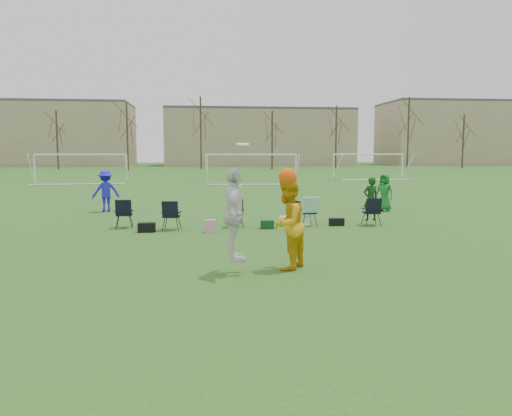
{
  "coord_description": "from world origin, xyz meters",
  "views": [
    {
      "loc": [
        -0.24,
        -8.8,
        2.51
      ],
      "look_at": [
        1.04,
        2.55,
        1.25
      ],
      "focal_mm": 35.0,
      "sensor_mm": 36.0,
      "label": 1
    }
  ],
  "objects": [
    {
      "name": "ground",
      "position": [
        0.0,
        0.0,
        0.0
      ],
      "size": [
        260.0,
        260.0,
        0.0
      ],
      "primitive_type": "plane",
      "color": "#29571B",
      "rests_on": "ground"
    },
    {
      "name": "fielder_blue",
      "position": [
        -4.27,
        13.14,
        0.9
      ],
      "size": [
        1.32,
        1.05,
        1.79
      ],
      "primitive_type": "imported",
      "rotation": [
        0.0,
        0.0,
        3.52
      ],
      "color": "#1D1CD5",
      "rests_on": "ground"
    },
    {
      "name": "fielder_green_far",
      "position": [
        7.72,
        11.99,
        0.82
      ],
      "size": [
        0.93,
        0.93,
        1.63
      ],
      "primitive_type": "imported",
      "rotation": [
        0.0,
        0.0,
        -0.8
      ],
      "color": "#136F24",
      "rests_on": "ground"
    },
    {
      "name": "center_contest",
      "position": [
        1.14,
        1.58,
        1.12
      ],
      "size": [
        2.04,
        1.51,
        2.72
      ],
      "color": "white",
      "rests_on": "ground"
    },
    {
      "name": "sideline_setup",
      "position": [
        1.87,
        7.98,
        0.51
      ],
      "size": [
        9.13,
        1.8,
        1.68
      ],
      "color": "#0F3913",
      "rests_on": "ground"
    },
    {
      "name": "goal_left",
      "position": [
        -10.0,
        34.0,
        1.92
      ],
      "size": [
        7.39,
        0.76,
        2.46
      ],
      "rotation": [
        0.0,
        0.0,
        0.09
      ],
      "color": "white",
      "rests_on": "ground"
    },
    {
      "name": "goal_mid",
      "position": [
        4.0,
        32.0,
        1.92
      ],
      "size": [
        7.4,
        0.63,
        2.46
      ],
      "rotation": [
        0.0,
        0.0,
        -0.07
      ],
      "color": "white",
      "rests_on": "ground"
    },
    {
      "name": "goal_right",
      "position": [
        16.0,
        38.0,
        1.92
      ],
      "size": [
        7.35,
        1.14,
        2.46
      ],
      "rotation": [
        0.0,
        0.0,
        0.14
      ],
      "color": "white",
      "rests_on": "ground"
    },
    {
      "name": "tree_line",
      "position": [
        0.24,
        69.85,
        5.09
      ],
      "size": [
        110.28,
        3.28,
        11.4
      ],
      "color": "#382B21",
      "rests_on": "ground"
    },
    {
      "name": "building_row",
      "position": [
        6.73,
        96.0,
        5.99
      ],
      "size": [
        126.0,
        16.0,
        13.0
      ],
      "color": "tan",
      "rests_on": "ground"
    }
  ]
}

